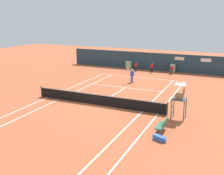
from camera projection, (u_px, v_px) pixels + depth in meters
name	position (u px, v px, depth m)	size (l,w,h in m)	color
ground_plane	(101.00, 103.00, 23.86)	(80.00, 80.00, 0.01)	#B25633
tennis_net	(98.00, 99.00, 23.23)	(12.10, 0.10, 1.07)	#4C4C51
sponsor_back_wall	(153.00, 62.00, 38.00)	(25.00, 1.02, 2.44)	#233D4C
umpire_chair	(180.00, 97.00, 19.79)	(1.00, 1.00, 2.65)	#47474C
player_bench	(163.00, 125.00, 17.83)	(0.54, 1.41, 0.88)	#38383D
equipment_bag	(160.00, 139.00, 16.60)	(0.90, 0.57, 0.32)	blue
player_on_baseline	(132.00, 74.00, 30.99)	(0.72, 0.64, 1.78)	blue
ball_kid_left_post	(136.00, 66.00, 37.40)	(0.42, 0.19, 1.27)	black
ball_kid_right_post	(172.00, 69.00, 35.44)	(0.41, 0.18, 1.24)	black
ball_kid_centre_post	(152.00, 67.00, 36.49)	(0.43, 0.21, 1.31)	black
tennis_ball_mid_court	(146.00, 104.00, 23.36)	(0.07, 0.07, 0.07)	#CCE033
tennis_ball_by_sideline	(103.00, 78.00, 33.53)	(0.07, 0.07, 0.07)	#CCE033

